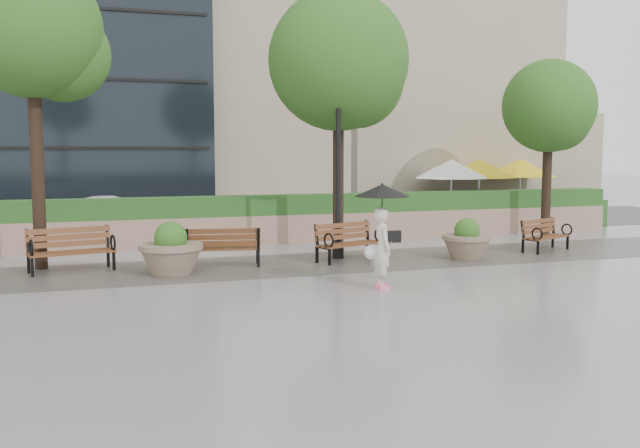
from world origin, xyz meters
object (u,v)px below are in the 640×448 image
object	(u,v)px
planter_right	(467,243)
car_right	(116,217)
bench_2	(223,255)
bench_1	(72,259)
planter_left	(171,254)
pedestrian	(382,226)
bench_3	(349,250)
lamppost	(338,184)
bench_4	(545,242)

from	to	relation	value
planter_right	car_right	distance (m)	10.80
bench_2	planter_right	size ratio (longest dim) A/B	1.47
bench_1	planter_left	world-z (taller)	planter_left
pedestrian	car_right	bearing A→B (deg)	30.29
bench_1	planter_left	bearing A→B (deg)	-37.96
bench_1	car_right	xyz separation A→B (m)	(1.23, 6.34, 0.33)
bench_3	planter_right	bearing A→B (deg)	-32.43
bench_2	planter_right	distance (m)	5.87
lamppost	car_right	size ratio (longest dim) A/B	1.12
bench_2	pedestrian	size ratio (longest dim) A/B	0.88
bench_3	planter_left	xyz separation A→B (m)	(-4.24, -0.51, 0.18)
car_right	lamppost	bearing A→B (deg)	-139.86
bench_2	pedestrian	distance (m)	4.34
bench_1	bench_3	distance (m)	6.26
bench_3	bench_4	bearing A→B (deg)	-21.24
bench_1	lamppost	distance (m)	6.33
planter_right	bench_1	bearing A→B (deg)	173.20
lamppost	pedestrian	bearing A→B (deg)	-97.40
bench_2	bench_4	bearing A→B (deg)	-171.65
bench_2	bench_3	xyz separation A→B (m)	(2.99, -0.17, 0.00)
bench_2	bench_4	xyz separation A→B (m)	(8.44, -0.28, -0.02)
bench_1	planter_left	xyz separation A→B (m)	(2.01, -0.98, 0.16)
pedestrian	planter_left	bearing A→B (deg)	59.02
bench_2	pedestrian	world-z (taller)	pedestrian
planter_left	pedestrian	distance (m)	4.66
bench_4	planter_right	xyz separation A→B (m)	(-2.63, -0.51, 0.14)
bench_4	planter_left	world-z (taller)	planter_left
bench_3	pedestrian	size ratio (longest dim) A/B	0.90
bench_3	planter_right	size ratio (longest dim) A/B	1.50
planter_left	lamppost	xyz separation A→B (m)	(4.13, 0.98, 1.37)
planter_left	car_right	size ratio (longest dim) A/B	0.37
planter_left	lamppost	bearing A→B (deg)	13.30
bench_3	pedestrian	world-z (taller)	pedestrian
planter_right	bench_3	bearing A→B (deg)	167.72
bench_2	car_right	size ratio (longest dim) A/B	0.47
bench_2	planter_left	distance (m)	1.43
bench_3	planter_right	distance (m)	2.89
lamppost	bench_4	bearing A→B (deg)	-5.84
bench_1	lamppost	size ratio (longest dim) A/B	0.45
planter_left	pedestrian	bearing A→B (deg)	-37.72
bench_1	pedestrian	world-z (taller)	pedestrian
lamppost	pedestrian	world-z (taller)	lamppost
bench_2	bench_1	bearing A→B (deg)	5.05
bench_4	car_right	world-z (taller)	car_right
bench_1	bench_3	xyz separation A→B (m)	(6.25, -0.47, -0.02)
bench_3	pedestrian	distance (m)	3.51
bench_3	lamppost	xyz separation A→B (m)	(-0.11, 0.46, 1.55)
planter_right	bench_4	bearing A→B (deg)	10.99
bench_2	bench_3	distance (m)	3.00
bench_3	bench_2	bearing A→B (deg)	156.54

